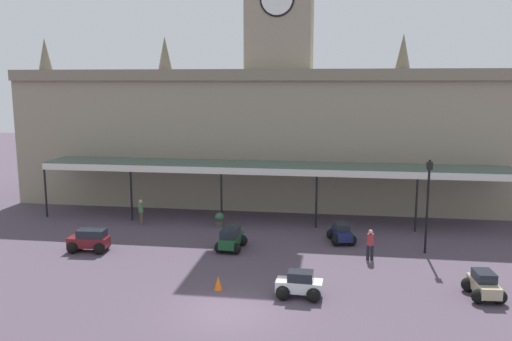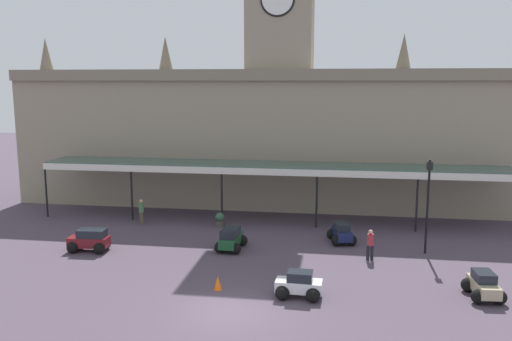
{
  "view_description": "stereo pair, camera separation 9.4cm",
  "coord_description": "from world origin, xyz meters",
  "px_view_note": "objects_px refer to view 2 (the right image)",
  "views": [
    {
      "loc": [
        4.15,
        -20.25,
        9.46
      ],
      "look_at": [
        0.0,
        7.9,
        4.64
      ],
      "focal_mm": 37.01,
      "sensor_mm": 36.0,
      "label": 1
    },
    {
      "loc": [
        4.25,
        -20.23,
        9.46
      ],
      "look_at": [
        0.0,
        7.9,
        4.64
      ],
      "focal_mm": 37.01,
      "sensor_mm": 36.0,
      "label": 2
    }
  ],
  "objects_px": {
    "car_navy_sedan": "(342,234)",
    "traffic_cone": "(218,283)",
    "car_green_estate": "(231,240)",
    "car_white_sedan": "(299,286)",
    "planter_near_kerb": "(220,220)",
    "car_maroon_estate": "(90,241)",
    "victorian_lamppost": "(428,196)",
    "car_beige_sedan": "(483,287)",
    "pedestrian_beside_cars": "(370,244)",
    "pedestrian_near_entrance": "(141,211)"
  },
  "relations": [
    {
      "from": "pedestrian_near_entrance",
      "to": "planter_near_kerb",
      "type": "relative_size",
      "value": 1.74
    },
    {
      "from": "car_white_sedan",
      "to": "car_navy_sedan",
      "type": "bearing_deg",
      "value": 77.04
    },
    {
      "from": "car_green_estate",
      "to": "car_white_sedan",
      "type": "height_order",
      "value": "car_green_estate"
    },
    {
      "from": "pedestrian_beside_cars",
      "to": "traffic_cone",
      "type": "height_order",
      "value": "pedestrian_beside_cars"
    },
    {
      "from": "car_white_sedan",
      "to": "car_maroon_estate",
      "type": "bearing_deg",
      "value": 158.9
    },
    {
      "from": "pedestrian_beside_cars",
      "to": "car_navy_sedan",
      "type": "bearing_deg",
      "value": 116.57
    },
    {
      "from": "traffic_cone",
      "to": "planter_near_kerb",
      "type": "relative_size",
      "value": 0.67
    },
    {
      "from": "car_beige_sedan",
      "to": "pedestrian_beside_cars",
      "type": "bearing_deg",
      "value": 136.84
    },
    {
      "from": "car_green_estate",
      "to": "car_beige_sedan",
      "type": "bearing_deg",
      "value": -22.02
    },
    {
      "from": "car_maroon_estate",
      "to": "traffic_cone",
      "type": "bearing_deg",
      "value": -27.7
    },
    {
      "from": "car_white_sedan",
      "to": "victorian_lamppost",
      "type": "bearing_deg",
      "value": 47.4
    },
    {
      "from": "car_green_estate",
      "to": "pedestrian_near_entrance",
      "type": "relative_size",
      "value": 1.38
    },
    {
      "from": "car_maroon_estate",
      "to": "planter_near_kerb",
      "type": "relative_size",
      "value": 2.39
    },
    {
      "from": "car_navy_sedan",
      "to": "traffic_cone",
      "type": "bearing_deg",
      "value": -124.83
    },
    {
      "from": "planter_near_kerb",
      "to": "car_green_estate",
      "type": "bearing_deg",
      "value": -70.0
    },
    {
      "from": "car_maroon_estate",
      "to": "car_white_sedan",
      "type": "bearing_deg",
      "value": -21.1
    },
    {
      "from": "pedestrian_beside_cars",
      "to": "planter_near_kerb",
      "type": "distance_m",
      "value": 10.72
    },
    {
      "from": "victorian_lamppost",
      "to": "car_green_estate",
      "type": "bearing_deg",
      "value": -174.89
    },
    {
      "from": "traffic_cone",
      "to": "car_beige_sedan",
      "type": "bearing_deg",
      "value": 4.19
    },
    {
      "from": "car_navy_sedan",
      "to": "planter_near_kerb",
      "type": "height_order",
      "value": "car_navy_sedan"
    },
    {
      "from": "car_navy_sedan",
      "to": "car_beige_sedan",
      "type": "bearing_deg",
      "value": -50.04
    },
    {
      "from": "car_green_estate",
      "to": "victorian_lamppost",
      "type": "bearing_deg",
      "value": 5.11
    },
    {
      "from": "car_maroon_estate",
      "to": "pedestrian_beside_cars",
      "type": "bearing_deg",
      "value": 3.06
    },
    {
      "from": "car_maroon_estate",
      "to": "planter_near_kerb",
      "type": "height_order",
      "value": "car_maroon_estate"
    },
    {
      "from": "traffic_cone",
      "to": "planter_near_kerb",
      "type": "bearing_deg",
      "value": 101.94
    },
    {
      "from": "car_navy_sedan",
      "to": "victorian_lamppost",
      "type": "distance_m",
      "value": 5.53
    },
    {
      "from": "car_white_sedan",
      "to": "planter_near_kerb",
      "type": "distance_m",
      "value": 12.24
    },
    {
      "from": "car_navy_sedan",
      "to": "planter_near_kerb",
      "type": "xyz_separation_m",
      "value": [
        -7.89,
        2.24,
        -0.01
      ]
    },
    {
      "from": "car_maroon_estate",
      "to": "planter_near_kerb",
      "type": "xyz_separation_m",
      "value": [
        6.18,
        6.02,
        -0.07
      ]
    },
    {
      "from": "car_maroon_estate",
      "to": "victorian_lamppost",
      "type": "height_order",
      "value": "victorian_lamppost"
    },
    {
      "from": "pedestrian_beside_cars",
      "to": "planter_near_kerb",
      "type": "relative_size",
      "value": 1.74
    },
    {
      "from": "car_maroon_estate",
      "to": "victorian_lamppost",
      "type": "relative_size",
      "value": 0.43
    },
    {
      "from": "car_navy_sedan",
      "to": "car_white_sedan",
      "type": "xyz_separation_m",
      "value": [
        -1.95,
        -8.46,
        0.0
      ]
    },
    {
      "from": "pedestrian_beside_cars",
      "to": "pedestrian_near_entrance",
      "type": "xyz_separation_m",
      "value": [
        -14.72,
        5.09,
        0.0
      ]
    },
    {
      "from": "car_maroon_estate",
      "to": "car_green_estate",
      "type": "distance_m",
      "value": 7.97
    },
    {
      "from": "car_navy_sedan",
      "to": "traffic_cone",
      "type": "distance_m",
      "value": 9.97
    },
    {
      "from": "car_green_estate",
      "to": "planter_near_kerb",
      "type": "relative_size",
      "value": 2.41
    },
    {
      "from": "traffic_cone",
      "to": "car_green_estate",
      "type": "bearing_deg",
      "value": 95.31
    },
    {
      "from": "car_maroon_estate",
      "to": "pedestrian_beside_cars",
      "type": "xyz_separation_m",
      "value": [
        15.55,
        0.83,
        0.34
      ]
    },
    {
      "from": "traffic_cone",
      "to": "car_white_sedan",
      "type": "bearing_deg",
      "value": -4.28
    },
    {
      "from": "pedestrian_beside_cars",
      "to": "planter_near_kerb",
      "type": "height_order",
      "value": "pedestrian_beside_cars"
    },
    {
      "from": "car_maroon_estate",
      "to": "pedestrian_near_entrance",
      "type": "distance_m",
      "value": 5.99
    },
    {
      "from": "car_beige_sedan",
      "to": "victorian_lamppost",
      "type": "relative_size",
      "value": 0.4
    },
    {
      "from": "traffic_cone",
      "to": "car_maroon_estate",
      "type": "bearing_deg",
      "value": 152.3
    },
    {
      "from": "victorian_lamppost",
      "to": "planter_near_kerb",
      "type": "distance_m",
      "value": 13.29
    },
    {
      "from": "car_navy_sedan",
      "to": "car_white_sedan",
      "type": "relative_size",
      "value": 1.05
    },
    {
      "from": "pedestrian_near_entrance",
      "to": "car_white_sedan",
      "type": "bearing_deg",
      "value": -43.17
    },
    {
      "from": "car_navy_sedan",
      "to": "planter_near_kerb",
      "type": "bearing_deg",
      "value": 164.16
    },
    {
      "from": "planter_near_kerb",
      "to": "car_white_sedan",
      "type": "bearing_deg",
      "value": -60.94
    },
    {
      "from": "victorian_lamppost",
      "to": "traffic_cone",
      "type": "bearing_deg",
      "value": -146.4
    }
  ]
}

